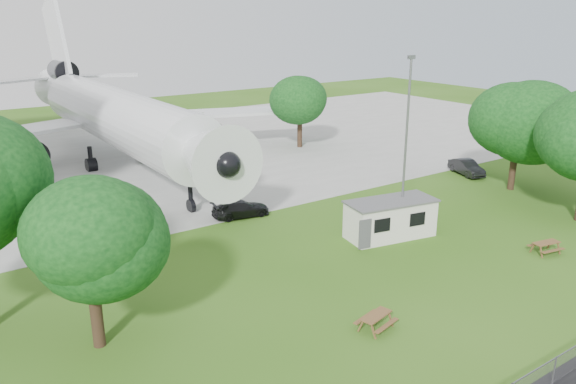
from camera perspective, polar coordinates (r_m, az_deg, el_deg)
ground at (r=31.02m, az=8.86°, el=-10.73°), size 160.00×160.00×0.00m
concrete_apron at (r=62.32m, az=-15.85°, el=3.40°), size 120.00×46.00×0.03m
airliner at (r=58.67m, az=-17.42°, el=7.66°), size 46.36×47.73×17.69m
site_cabin at (r=38.93m, az=10.36°, el=-2.66°), size 6.94×3.78×2.62m
picnic_west at (r=28.43m, az=8.89°, el=-13.56°), size 2.10×1.87×0.76m
picnic_east at (r=39.73m, az=24.63°, el=-5.66°), size 2.06×1.82×0.76m
lamp_mast at (r=38.53m, az=11.85°, el=4.32°), size 0.16×0.16×12.00m
tree_west_small at (r=25.95m, az=-19.68°, el=-4.58°), size 6.17×6.17×8.37m
tree_east_back at (r=51.44m, az=22.39°, el=6.59°), size 8.35×8.35×10.12m
tree_far_apron at (r=63.83m, az=1.22°, el=9.05°), size 6.69×6.69×8.45m
car_ne_sedan at (r=55.95m, az=17.68°, el=2.39°), size 2.78×4.55×1.42m
car_apron_van at (r=42.38m, az=-4.83°, el=-1.71°), size 4.60×2.49×1.27m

